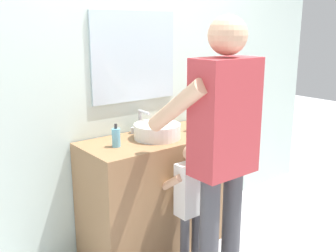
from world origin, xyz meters
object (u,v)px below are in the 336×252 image
at_px(adult_parent, 222,134).
at_px(child_toddler, 190,196).
at_px(toothbrush_cup, 192,125).
at_px(soap_bottle, 116,137).

bearing_deg(adult_parent, child_toddler, 91.67).
height_order(toothbrush_cup, child_toddler, toothbrush_cup).
bearing_deg(toothbrush_cup, soap_bottle, 178.82).
height_order(soap_bottle, child_toddler, soap_bottle).
relative_size(soap_bottle, adult_parent, 0.09).
distance_m(soap_bottle, adult_parent, 0.76).
bearing_deg(soap_bottle, child_toddler, -47.71).
xyz_separation_m(toothbrush_cup, adult_parent, (-0.34, -0.65, 0.12)).
height_order(toothbrush_cup, adult_parent, adult_parent).
xyz_separation_m(toothbrush_cup, child_toddler, (-0.35, -0.37, -0.39)).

